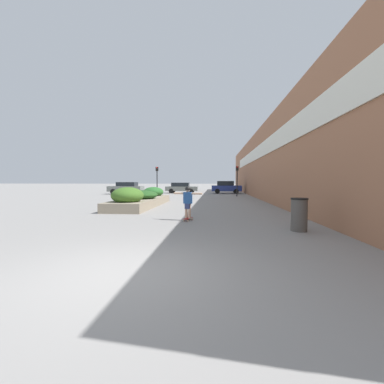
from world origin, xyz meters
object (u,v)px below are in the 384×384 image
skateboarder (188,199)px  car_center_left (126,188)px  trash_bin (299,215)px  car_rightmost (181,188)px  car_center_right (226,187)px  traffic_light_right (237,176)px  car_leftmost (290,188)px  traffic_light_left (157,176)px  skateboard (188,219)px

skateboarder → car_center_left: car_center_left is taller
trash_bin → car_rightmost: (-7.32, 25.96, 0.20)m
skateboarder → car_center_right: 23.76m
car_center_right → traffic_light_right: 6.63m
trash_bin → car_center_right: size_ratio=0.28×
trash_bin → traffic_light_right: 19.21m
car_leftmost → car_center_right: car_center_right is taller
skateboarder → car_center_right: car_center_right is taller
trash_bin → traffic_light_left: traffic_light_left is taller
skateboard → car_center_left: 23.04m
car_center_left → car_rightmost: car_center_left is taller
skateboarder → traffic_light_left: size_ratio=0.42×
skateboard → traffic_light_right: (3.50, 17.19, 2.15)m
car_rightmost → traffic_light_left: (-1.86, -6.67, 1.46)m
skateboarder → traffic_light_right: traffic_light_right is taller
skateboarder → trash_bin: 4.38m
skateboard → traffic_light_left: bearing=122.4°
car_leftmost → traffic_light_left: size_ratio=1.48×
car_center_right → traffic_light_left: size_ratio=1.22×
skateboard → car_rightmost: 24.27m
skateboard → skateboarder: (-0.00, -0.00, 0.84)m
skateboard → trash_bin: 4.39m
skateboarder → car_rightmost: size_ratio=0.31×
trash_bin → car_rightmost: size_ratio=0.25×
car_rightmost → trash_bin: bearing=15.7°
car_leftmost → car_center_right: size_ratio=1.22×
car_leftmost → car_rightmost: car_leftmost is taller
car_rightmost → traffic_light_left: 7.08m
skateboarder → trash_bin: bearing=-10.9°
car_leftmost → car_center_left: (-20.03, -0.04, 0.03)m
car_center_right → skateboard: bearing=-6.3°
car_center_left → car_center_right: (12.62, 2.88, 0.04)m
skateboard → car_center_right: bearing=99.2°
trash_bin → traffic_light_left: bearing=115.5°
skateboard → trash_bin: size_ratio=0.64×
skateboard → skateboarder: 0.84m
trash_bin → car_leftmost: car_leftmost is taller
trash_bin → skateboard: bearing=153.6°
car_rightmost → skateboard: bearing=8.1°
trash_bin → traffic_light_right: traffic_light_right is taller
traffic_light_right → car_center_left: bearing=165.3°
traffic_light_left → trash_bin: bearing=-64.5°
skateboard → car_leftmost: bearing=79.8°
trash_bin → traffic_light_right: bearing=91.2°
car_center_right → car_rightmost: car_center_right is taller
car_leftmost → car_center_right: (-7.41, 2.84, 0.07)m
skateboarder → car_leftmost: 23.07m
car_rightmost → traffic_light_left: size_ratio=1.34×
trash_bin → car_rightmost: 26.98m
car_center_left → traffic_light_left: bearing=-125.7°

